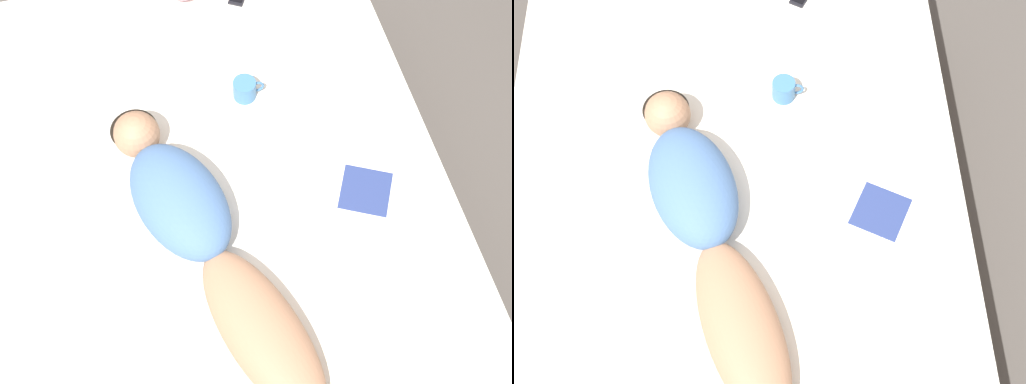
# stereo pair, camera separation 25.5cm
# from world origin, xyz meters

# --- Properties ---
(ground_plane) EXTENTS (12.00, 12.00, 0.00)m
(ground_plane) POSITION_xyz_m (0.00, 0.00, 0.00)
(ground_plane) COLOR #4C4742
(bed) EXTENTS (1.77, 2.28, 0.61)m
(bed) POSITION_xyz_m (0.00, 0.00, 0.30)
(bed) COLOR brown
(bed) RESTS_ON ground_plane
(person) EXTENTS (0.60, 1.31, 0.19)m
(person) POSITION_xyz_m (-0.08, -0.22, 0.70)
(person) COLOR #A37556
(person) RESTS_ON bed
(open_magazine) EXTENTS (0.61, 0.49, 0.01)m
(open_magazine) POSITION_xyz_m (0.42, -0.09, 0.62)
(open_magazine) COLOR white
(open_magazine) RESTS_ON bed
(coffee_mug) EXTENTS (0.12, 0.09, 0.09)m
(coffee_mug) POSITION_xyz_m (0.22, 0.38, 0.66)
(coffee_mug) COLOR teal
(coffee_mug) RESTS_ON bed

